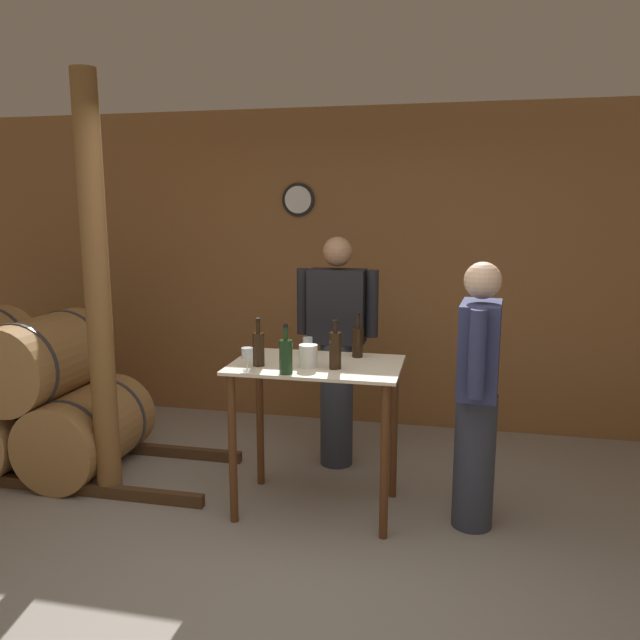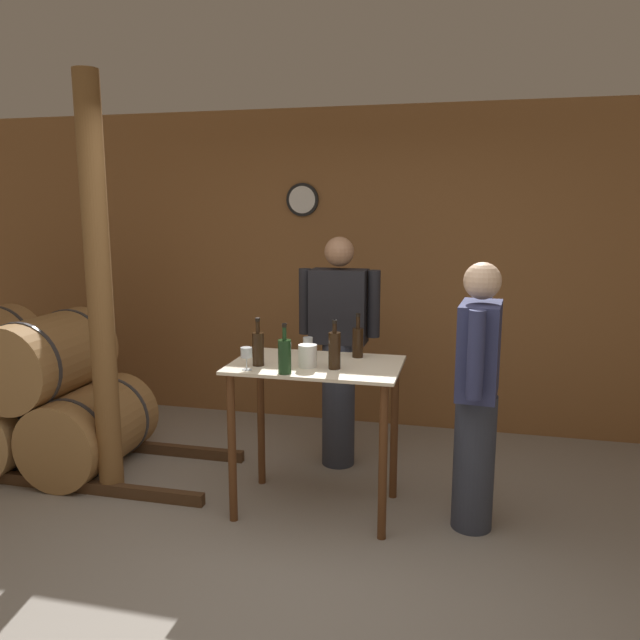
{
  "view_description": "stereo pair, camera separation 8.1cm",
  "coord_description": "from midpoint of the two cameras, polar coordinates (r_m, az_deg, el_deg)",
  "views": [
    {
      "loc": [
        0.72,
        -2.7,
        1.9
      ],
      "look_at": [
        -0.08,
        0.99,
        1.2
      ],
      "focal_mm": 35.0,
      "sensor_mm": 36.0,
      "label": 1
    },
    {
      "loc": [
        0.8,
        -2.68,
        1.9
      ],
      "look_at": [
        -0.08,
        0.99,
        1.2
      ],
      "focal_mm": 35.0,
      "sensor_mm": 36.0,
      "label": 2
    }
  ],
  "objects": [
    {
      "name": "back_wall",
      "position": [
        5.36,
        4.01,
        4.57
      ],
      "size": [
        8.4,
        0.08,
        2.7
      ],
      "color": "brown",
      "rests_on": "ground_plane"
    },
    {
      "name": "wine_bottle_far_left",
      "position": [
        3.74,
        -6.26,
        -2.55
      ],
      "size": [
        0.07,
        0.07,
        0.29
      ],
      "color": "black",
      "rests_on": "tasting_table"
    },
    {
      "name": "tasting_table",
      "position": [
        3.86,
        -0.93,
        -6.9
      ],
      "size": [
        1.03,
        0.66,
        0.95
      ],
      "color": "beige",
      "rests_on": "ground_plane"
    },
    {
      "name": "ice_bucket",
      "position": [
        3.7,
        -1.71,
        -3.3
      ],
      "size": [
        0.11,
        0.11,
        0.14
      ],
      "color": "white",
      "rests_on": "tasting_table"
    },
    {
      "name": "person_visitor_with_scarf",
      "position": [
        4.5,
        1.04,
        -2.48
      ],
      "size": [
        0.59,
        0.24,
        1.68
      ],
      "color": "#333847",
      "rests_on": "ground_plane"
    },
    {
      "name": "wine_bottle_center",
      "position": [
        3.65,
        0.77,
        -2.7
      ],
      "size": [
        0.07,
        0.07,
        0.29
      ],
      "color": "black",
      "rests_on": "tasting_table"
    },
    {
      "name": "wine_bottle_left",
      "position": [
        3.55,
        -3.8,
        -3.25
      ],
      "size": [
        0.08,
        0.08,
        0.29
      ],
      "color": "#193819",
      "rests_on": "tasting_table"
    },
    {
      "name": "wine_bottle_right",
      "position": [
        3.94,
        2.86,
        -1.92
      ],
      "size": [
        0.07,
        0.07,
        0.28
      ],
      "color": "black",
      "rests_on": "tasting_table"
    },
    {
      "name": "wooden_post",
      "position": [
        4.18,
        -20.19,
        2.29
      ],
      "size": [
        0.16,
        0.16,
        2.7
      ],
      "color": "brown",
      "rests_on": "ground_plane"
    },
    {
      "name": "person_host",
      "position": [
        3.73,
        13.6,
        -6.37
      ],
      "size": [
        0.25,
        0.59,
        1.59
      ],
      "color": "#333847",
      "rests_on": "ground_plane"
    },
    {
      "name": "barrel_rack",
      "position": [
        5.17,
        -27.01,
        -6.42
      ],
      "size": [
        3.32,
        0.9,
        1.13
      ],
      "color": "#4C331E",
      "rests_on": "ground_plane"
    },
    {
      "name": "ground_plane",
      "position": [
        3.38,
        -3.22,
        -23.69
      ],
      "size": [
        14.0,
        14.0,
        0.0
      ],
      "primitive_type": "plane",
      "color": "gray"
    },
    {
      "name": "wine_glass_near_center",
      "position": [
        3.94,
        -1.73,
        -2.11
      ],
      "size": [
        0.06,
        0.06,
        0.13
      ],
      "color": "silver",
      "rests_on": "tasting_table"
    },
    {
      "name": "wine_glass_near_left",
      "position": [
        3.65,
        -7.31,
        -3.08
      ],
      "size": [
        0.07,
        0.07,
        0.14
      ],
      "color": "silver",
      "rests_on": "tasting_table"
    }
  ]
}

